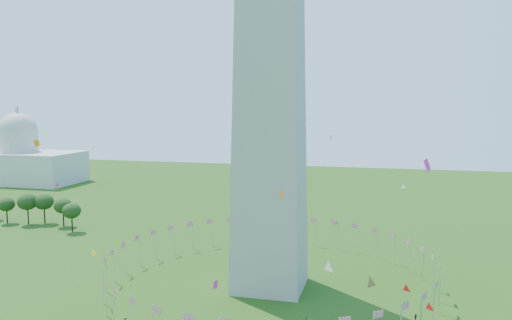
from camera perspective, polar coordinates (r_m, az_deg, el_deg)
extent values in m
cylinder|color=silver|center=(125.89, 20.18, -13.08)|extent=(0.24, 0.24, 9.00)
cylinder|color=silver|center=(132.37, 19.59, -12.09)|extent=(0.24, 0.24, 9.00)
cylinder|color=silver|center=(138.60, 18.58, -11.22)|extent=(0.24, 0.24, 9.00)
cylinder|color=silver|center=(144.42, 17.20, -10.45)|extent=(0.24, 0.24, 9.00)
cylinder|color=silver|center=(149.73, 15.54, -9.80)|extent=(0.24, 0.24, 9.00)
cylinder|color=silver|center=(154.41, 13.64, -9.25)|extent=(0.24, 0.24, 9.00)
cylinder|color=silver|center=(158.39, 11.57, -8.81)|extent=(0.24, 0.24, 9.00)
cylinder|color=silver|center=(161.61, 9.35, -8.45)|extent=(0.24, 0.24, 9.00)
cylinder|color=silver|center=(164.00, 7.04, -8.20)|extent=(0.24, 0.24, 9.00)
cylinder|color=silver|center=(165.54, 4.66, -8.03)|extent=(0.24, 0.24, 9.00)
cylinder|color=silver|center=(166.21, 2.24, -7.96)|extent=(0.24, 0.24, 9.00)
cylinder|color=silver|center=(165.99, -0.19, -7.97)|extent=(0.24, 0.24, 9.00)
cylinder|color=silver|center=(164.88, -2.60, -8.08)|extent=(0.24, 0.24, 9.00)
cylinder|color=silver|center=(162.91, -4.95, -8.27)|extent=(0.24, 0.24, 9.00)
cylinder|color=silver|center=(160.11, -7.22, -8.56)|extent=(0.24, 0.24, 9.00)
cylinder|color=silver|center=(156.50, -9.37, -8.95)|extent=(0.24, 0.24, 9.00)
cylinder|color=silver|center=(152.16, -11.36, -9.43)|extent=(0.24, 0.24, 9.00)
cylinder|color=silver|center=(147.16, -13.15, -10.02)|extent=(0.24, 0.24, 9.00)
cylinder|color=silver|center=(141.58, -14.69, -10.72)|extent=(0.24, 0.24, 9.00)
cylinder|color=silver|center=(135.54, -15.90, -11.53)|extent=(0.24, 0.24, 9.00)
cylinder|color=silver|center=(129.17, -16.72, -12.45)|extent=(0.24, 0.24, 9.00)
cylinder|color=silver|center=(122.62, -17.05, -13.49)|extent=(0.24, 0.24, 9.00)
cylinder|color=silver|center=(116.08, -16.81, -14.64)|extent=(0.24, 0.24, 9.00)
cylinder|color=silver|center=(109.78, -15.89, -15.86)|extent=(0.24, 0.24, 9.00)
cylinder|color=silver|center=(103.95, -14.19, -17.10)|extent=(0.24, 0.24, 9.00)
cylinder|color=silver|center=(106.77, 18.34, -16.59)|extent=(0.24, 0.24, 9.00)
cylinder|color=silver|center=(112.87, 19.65, -15.35)|extent=(0.24, 0.24, 9.00)
cylinder|color=silver|center=(119.32, 20.23, -14.17)|extent=(0.24, 0.24, 9.00)
imported|color=#173B1F|center=(109.82, 5.79, -17.75)|extent=(0.58, 0.66, 1.51)
imported|color=black|center=(115.53, 17.78, -16.75)|extent=(1.06, 1.08, 1.59)
plane|color=red|center=(105.92, 16.83, -13.91)|extent=(1.53, 1.74, 2.20)
plane|color=#CC2699|center=(69.00, 18.98, -0.55)|extent=(1.65, 0.98, 1.84)
plane|color=orange|center=(118.12, -23.78, 1.77)|extent=(0.24, 1.75, 1.75)
plane|color=red|center=(143.31, -21.77, -2.66)|extent=(0.30, 1.56, 1.58)
plane|color=red|center=(120.08, -2.52, -4.79)|extent=(1.09, 0.74, 1.20)
plane|color=orange|center=(103.72, 2.87, -4.01)|extent=(1.91, 1.13, 1.92)
plane|color=white|center=(111.53, 8.53, 2.49)|extent=(0.22, 1.42, 1.43)
plane|color=red|center=(89.83, 19.21, -15.62)|extent=(1.55, 1.30, 1.67)
plane|color=#CC2699|center=(107.64, -4.65, -14.03)|extent=(1.34, 1.54, 1.86)
plane|color=yellow|center=(146.45, -18.08, -10.05)|extent=(1.96, 1.90, 1.71)
plane|color=white|center=(108.14, 16.49, -2.94)|extent=(0.98, 0.40, 1.01)
plane|color=red|center=(87.54, 13.00, -13.53)|extent=(1.71, 1.95, 1.99)
plane|color=white|center=(90.18, 8.32, -12.08)|extent=(1.90, 1.96, 2.70)
ellipsoid|color=#284C19|center=(215.48, -26.60, -5.20)|extent=(6.32, 6.32, 9.88)
ellipsoid|color=#284C19|center=(209.97, -24.63, -5.14)|extent=(7.50, 7.50, 11.73)
ellipsoid|color=#284C19|center=(209.02, -23.04, -5.17)|extent=(7.27, 7.27, 11.36)
ellipsoid|color=#284C19|center=(201.60, -21.17, -5.63)|extent=(6.69, 6.69, 10.45)
ellipsoid|color=#284C19|center=(191.72, -20.30, -6.22)|extent=(6.61, 6.61, 10.33)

